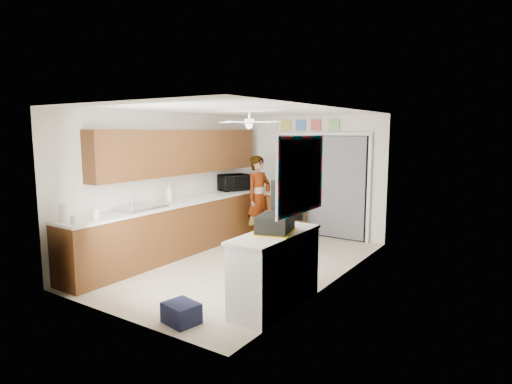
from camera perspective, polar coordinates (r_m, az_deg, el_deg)
The scene contains 40 objects.
floor at distance 7.19m, azimuth -1.78°, elevation -9.49°, with size 5.00×5.00×0.00m, color #BFAF9A.
ceiling at distance 6.86m, azimuth -1.88°, elevation 10.83°, with size 5.00×5.00×0.00m, color white.
wall_back at distance 9.06m, azimuth 7.36°, elevation 2.19°, with size 3.20×3.20×0.00m, color white.
wall_front at distance 5.11m, azimuth -18.27°, elevation -2.71°, with size 3.20×3.20×0.00m, color white.
wall_left at distance 7.94m, azimuth -11.29°, elevation 1.27°, with size 5.00×5.00×0.00m, color white.
wall_right at distance 6.14m, azimuth 10.44°, elevation -0.68°, with size 5.00×5.00×0.00m, color white.
left_base_cabinets at distance 7.87m, azimuth -9.57°, elevation -4.65°, with size 0.60×4.80×0.90m, color brown.
left_countertop at distance 7.78m, azimuth -9.60°, elevation -1.28°, with size 0.62×4.80×0.04m, color white.
upper_cabinets at distance 7.93m, azimuth -9.55°, elevation 5.30°, with size 0.32×4.00×0.80m, color brown.
sink_basin at distance 7.09m, azimuth -15.13°, elevation -2.08°, with size 0.50×0.76×0.06m, color silver.
faucet at distance 7.21m, azimuth -16.16°, elevation -1.18°, with size 0.03×0.03×0.22m, color silver.
peninsula_base at distance 8.97m, azimuth 2.98°, elevation -2.98°, with size 1.00×0.60×0.90m, color brown.
peninsula_top at distance 8.90m, azimuth 3.01°, elevation -0.00°, with size 1.04×0.64×0.04m, color white.
back_opening_recess at distance 8.95m, azimuth 8.69°, elevation 0.80°, with size 2.00×0.06×2.10m, color black.
curtain_panel at distance 8.91m, azimuth 8.58°, elevation 0.77°, with size 1.90×0.03×2.05m, color gray.
door_trim_left at distance 9.39m, azimuth 2.96°, elevation 1.23°, with size 0.06×0.04×2.10m, color white.
door_trim_right at distance 8.55m, azimuth 14.82°, elevation 0.28°, with size 0.06×0.04×2.10m, color white.
door_trim_head at distance 8.85m, azimuth 8.76°, elevation 7.67°, with size 2.10×0.04×0.06m, color white.
header_frame_0 at distance 9.27m, azimuth 4.03°, elevation 8.87°, with size 0.22×0.02×0.22m, color #E3C54B.
header_frame_1 at distance 9.10m, azimuth 5.97°, elevation 8.86°, with size 0.22×0.02×0.22m, color #4D77CE.
header_frame_2 at distance 8.94m, azimuth 7.98°, elevation 8.84°, with size 0.22×0.02×0.22m, color #C25149.
header_frame_3 at distance 8.78m, azimuth 10.36°, elevation 8.80°, with size 0.22×0.02×0.22m, color #83C26F.
route66_sign at distance 9.44m, azimuth 2.16°, elevation 8.87°, with size 0.22×0.02×0.26m, color silver.
right_counter_base at distance 5.39m, azimuth 2.61°, elevation -10.54°, with size 0.50×1.40×0.90m, color white.
right_counter_top at distance 5.27m, azimuth 2.55°, elevation -5.67°, with size 0.54×1.44×0.04m, color white.
abstract_painting at distance 5.20m, azimuth 6.01°, elevation 2.28°, with size 0.03×1.15×0.95m, color #FF5D78.
ceiling_fan at distance 7.02m, azimuth -0.91°, elevation 9.30°, with size 1.14×1.14×0.24m, color white.
microwave at distance 8.97m, azimuth -3.00°, elevation 1.28°, with size 0.61×0.41×0.34m, color black.
soap_bottle at distance 7.66m, azimuth -11.53°, elevation -0.09°, with size 0.13×0.13×0.33m, color silver.
jar_a at distance 6.45m, azimuth -20.61°, elevation -2.78°, with size 0.10×0.10×0.15m, color silver.
jar_b at distance 6.26m, azimuth -23.16°, elevation -3.39°, with size 0.08×0.08×0.12m, color silver.
paper_towel_roll at distance 6.43m, azimuth -24.31°, elevation -2.49°, with size 0.12×0.12×0.26m, color white.
suitcase at distance 5.28m, azimuth 2.56°, elevation -4.20°, with size 0.38×0.51×0.22m, color black.
suitcase_rim at distance 5.30m, azimuth 2.56°, elevation -5.36°, with size 0.44×0.58×0.02m, color yellow.
suitcase_lid at distance 5.48m, azimuth 4.14°, elevation -1.10°, with size 0.42×0.03×0.50m, color black.
cardboard_box at distance 5.72m, azimuth -0.24°, elevation -12.96°, with size 0.37×0.28×0.23m, color #995C30.
navy_crate at distance 5.14m, azimuth -9.93°, elevation -15.60°, with size 0.38×0.32×0.24m, color black.
cabinet_door_panel at distance 7.40m, azimuth 2.55°, elevation -6.21°, with size 0.46×0.03×0.69m, color brown.
man at distance 8.62m, azimuth 0.38°, elevation -0.74°, with size 0.62×0.41×1.69m, color white.
dog at distance 7.35m, azimuth 1.93°, elevation -7.42°, with size 0.23×0.53×0.41m, color black.
Camera 1 is at (3.97, -5.59, 2.17)m, focal length 30.00 mm.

